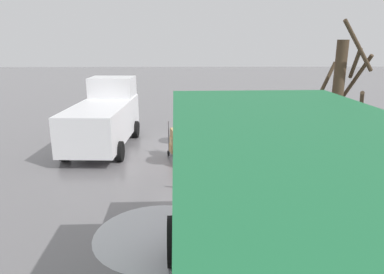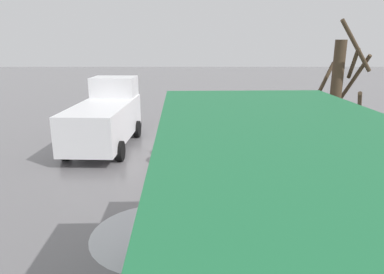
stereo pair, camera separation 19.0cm
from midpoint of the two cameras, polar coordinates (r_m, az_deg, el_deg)
ground_plane at (r=13.48m, az=-0.41°, el=-2.69°), size 90.00×90.00×0.00m
slush_patch_near_cluster at (r=8.19m, az=-4.88°, el=-15.25°), size 2.94×2.94×0.01m
slush_patch_under_van at (r=15.70m, az=8.66°, el=-0.25°), size 1.23×1.23×0.01m
cargo_van_parked_right at (r=14.65m, az=-13.27°, el=3.12°), size 2.36×5.42×2.60m
box_truck_background at (r=3.90m, az=15.67°, el=-19.97°), size 2.87×8.31×3.38m
shopping_cart_vendor at (r=12.33m, az=2.03°, el=-1.66°), size 0.74×0.93×1.04m
hand_dolly_boxes at (r=12.88m, az=-2.01°, el=-0.71°), size 0.66×0.80×1.32m
pedestrian_pink_side at (r=11.33m, az=2.41°, el=2.13°), size 1.04×1.04×2.15m
pedestrian_black_side at (r=13.92m, az=3.18°, el=4.59°), size 1.04×1.04×2.15m
bare_tree_near at (r=8.50m, az=22.23°, el=1.20°), size 1.18×1.25×4.54m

